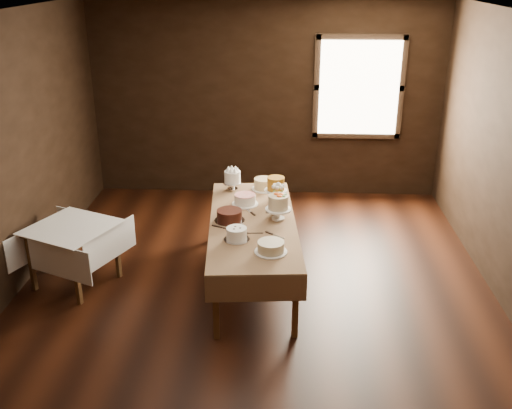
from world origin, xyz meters
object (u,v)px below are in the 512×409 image
object	(u,v)px
cake_flowers	(278,208)
flower_vase	(278,208)
cake_meringue	(233,181)
cake_swirl	(237,234)
display_table	(253,225)
cake_server_c	(248,210)
cake_chocolate	(229,216)
cake_lattice	(245,200)
cake_server_d	(278,209)
cake_server_e	(226,229)
cake_speckled	(264,184)
cake_server_a	(256,233)
side_table	(72,233)
cake_cream	(271,247)
cake_caramel	(276,190)
cake_server_b	(278,237)

from	to	relation	value
cake_flowers	flower_vase	bearing A→B (deg)	92.34
cake_meringue	cake_swirl	xyz separation A→B (m)	(0.16, -1.36, -0.05)
display_table	cake_flowers	size ratio (longest dim) A/B	8.35
cake_server_c	cake_flowers	bearing A→B (deg)	-153.75
cake_meringue	cake_flowers	bearing A→B (deg)	-56.32
cake_chocolate	cake_lattice	bearing A→B (deg)	74.23
cake_swirl	cake_server_d	world-z (taller)	cake_swirl
cake_lattice	cake_server_e	world-z (taller)	cake_lattice
cake_swirl	cake_server_e	distance (m)	0.29
cake_meringue	cake_speckled	bearing A→B (deg)	4.66
cake_swirl	cake_server_a	distance (m)	0.24
cake_lattice	cake_server_e	distance (m)	0.68
cake_swirl	cake_server_c	world-z (taller)	cake_swirl
cake_speckled	cake_server_e	distance (m)	1.19
side_table	cake_server_e	world-z (taller)	cake_server_e
side_table	cake_cream	size ratio (longest dim) A/B	3.01
cake_meringue	flower_vase	bearing A→B (deg)	-51.90
cake_server_c	cake_server_e	xyz separation A→B (m)	(-0.20, -0.49, 0.00)
cake_speckled	cake_server_e	world-z (taller)	cake_speckled
side_table	cake_flowers	xyz separation A→B (m)	(2.16, 0.23, 0.23)
cake_server_e	cake_caramel	bearing A→B (deg)	84.56
cake_cream	flower_vase	world-z (taller)	flower_vase
cake_lattice	cake_cream	world-z (taller)	cake_lattice
side_table	display_table	bearing A→B (deg)	4.90
cake_lattice	cake_flowers	distance (m)	0.54
cake_chocolate	side_table	bearing A→B (deg)	-174.94
cake_server_c	cake_server_e	bearing A→B (deg)	127.78
cake_flowers	cake_server_b	xyz separation A→B (m)	(0.01, -0.43, -0.12)
side_table	cake_caramel	xyz separation A→B (m)	(2.12, 0.74, 0.24)
cake_caramel	cake_cream	bearing A→B (deg)	-90.84
cake_cream	cake_speckled	bearing A→B (deg)	94.60
cake_flowers	cake_server_e	world-z (taller)	cake_flowers
cake_caramel	cake_chocolate	distance (m)	0.76
cake_server_d	cake_server_b	bearing A→B (deg)	-130.35
cake_meringue	cake_server_d	bearing A→B (deg)	-46.12
side_table	cake_server_c	bearing A→B (deg)	13.67
cake_meringue	cake_caramel	size ratio (longest dim) A/B	0.83
display_table	cake_server_a	bearing A→B (deg)	-81.46
cake_flowers	cake_cream	distance (m)	0.77
cake_speckled	cake_cream	distance (m)	1.64
flower_vase	cake_flowers	bearing A→B (deg)	-87.66
cake_chocolate	cake_swirl	size ratio (longest dim) A/B	1.38
cake_chocolate	cake_server_d	xyz separation A→B (m)	(0.50, 0.34, -0.06)
cake_swirl	flower_vase	size ratio (longest dim) A/B	1.81
cake_swirl	cake_server_c	distance (m)	0.75
cake_cream	cake_lattice	bearing A→B (deg)	105.60
cake_swirl	cake_cream	distance (m)	0.42
cake_chocolate	cake_swirl	bearing A→B (deg)	-75.88
side_table	cake_flowers	size ratio (longest dim) A/B	3.77
cake_cream	cake_server_b	bearing A→B (deg)	79.16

